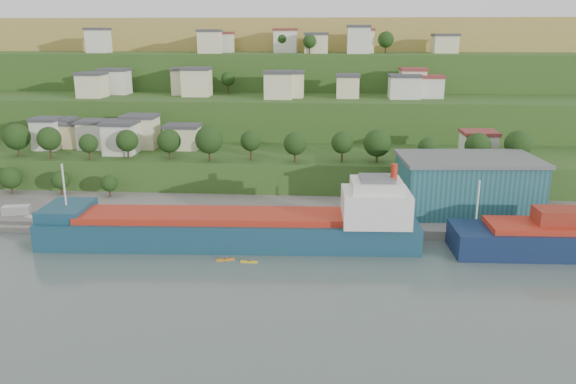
# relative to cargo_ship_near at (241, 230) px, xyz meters

# --- Properties ---
(ground) EXTENTS (500.00, 500.00, 0.00)m
(ground) POSITION_rel_cargo_ship_near_xyz_m (-2.14, -9.76, -3.15)
(ground) COLOR #495951
(ground) RESTS_ON ground
(quay) EXTENTS (220.00, 26.00, 4.00)m
(quay) POSITION_rel_cargo_ship_near_xyz_m (17.86, 18.24, -3.15)
(quay) COLOR slate
(quay) RESTS_ON ground
(pebble_beach) EXTENTS (40.00, 18.00, 2.40)m
(pebble_beach) POSITION_rel_cargo_ship_near_xyz_m (-57.14, 12.24, -3.15)
(pebble_beach) COLOR slate
(pebble_beach) RESTS_ON ground
(hillside) EXTENTS (360.00, 210.80, 96.00)m
(hillside) POSITION_rel_cargo_ship_near_xyz_m (-2.16, 158.92, -3.06)
(hillside) COLOR #284719
(hillside) RESTS_ON ground
(cargo_ship_near) EXTENTS (77.19, 15.34, 19.72)m
(cargo_ship_near) POSITION_rel_cargo_ship_near_xyz_m (0.00, 0.00, 0.00)
(cargo_ship_near) COLOR #133E48
(cargo_ship_near) RESTS_ON ground
(warehouse) EXTENTS (32.31, 21.22, 12.80)m
(warehouse) POSITION_rel_cargo_ship_near_xyz_m (49.57, 20.52, 5.28)
(warehouse) COLOR #1B4853
(warehouse) RESTS_ON quay
(caravan) EXTENTS (6.39, 3.74, 2.80)m
(caravan) POSITION_rel_cargo_ship_near_xyz_m (-53.49, 10.10, -0.55)
(caravan) COLOR silver
(caravan) RESTS_ON pebble_beach
(dinghy) EXTENTS (4.75, 3.32, 0.89)m
(dinghy) POSITION_rel_cargo_ship_near_xyz_m (-48.49, 8.21, -1.50)
(dinghy) COLOR silver
(dinghy) RESTS_ON pebble_beach
(kayak_orange) EXTENTS (3.57, 1.50, 0.88)m
(kayak_orange) POSITION_rel_cargo_ship_near_xyz_m (-1.82, -8.54, -2.89)
(kayak_orange) COLOR orange
(kayak_orange) RESTS_ON ground
(kayak_yellow) EXTENTS (3.29, 0.72, 0.82)m
(kayak_yellow) POSITION_rel_cargo_ship_near_xyz_m (2.84, -9.23, -2.91)
(kayak_yellow) COLOR yellow
(kayak_yellow) RESTS_ON ground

